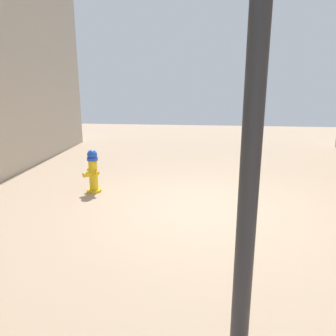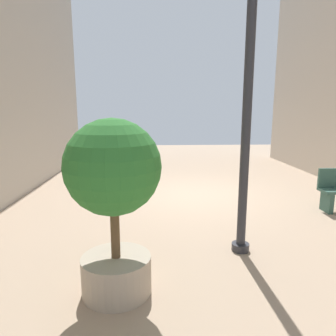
# 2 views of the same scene
# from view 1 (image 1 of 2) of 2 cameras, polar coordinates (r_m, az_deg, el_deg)

# --- Properties ---
(ground_plane) EXTENTS (23.40, 23.40, 0.00)m
(ground_plane) POSITION_cam_1_polar(r_m,az_deg,el_deg) (5.95, 5.85, -7.17)
(ground_plane) COLOR tan
(fire_hydrant) EXTENTS (0.36, 0.36, 0.88)m
(fire_hydrant) POSITION_cam_1_polar(r_m,az_deg,el_deg) (6.89, -12.87, -0.51)
(fire_hydrant) COLOR gold
(fire_hydrant) RESTS_ON ground_plane
(street_lamp) EXTENTS (0.36, 0.36, 4.30)m
(street_lamp) POSITION_cam_1_polar(r_m,az_deg,el_deg) (2.27, 15.71, 25.13)
(street_lamp) COLOR #2D2D33
(street_lamp) RESTS_ON ground_plane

